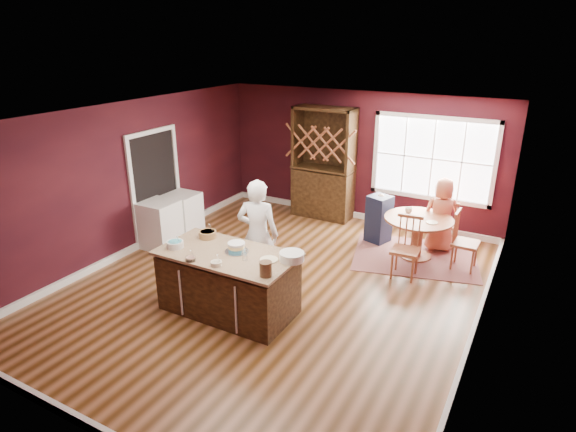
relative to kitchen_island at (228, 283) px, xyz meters
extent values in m
plane|color=brown|center=(0.24, 0.93, -0.44)|extent=(7.00, 7.00, 0.00)
plane|color=white|center=(0.24, 0.93, 2.26)|extent=(7.00, 7.00, 0.00)
plane|color=black|center=(0.24, 4.43, 0.91)|extent=(6.00, 0.00, 6.00)
plane|color=black|center=(0.24, -2.57, 0.91)|extent=(6.00, 0.00, 6.00)
plane|color=black|center=(-2.76, 0.93, 0.91)|extent=(0.00, 7.00, 7.00)
plane|color=black|center=(3.24, 0.93, 0.91)|extent=(0.00, 7.00, 7.00)
cube|color=black|center=(0.00, 0.00, -0.03)|extent=(1.87, 0.94, 0.83)
cube|color=tan|center=(0.00, 0.00, 0.46)|extent=(1.95, 1.02, 0.04)
cylinder|color=brown|center=(1.89, 3.07, -0.42)|extent=(0.56, 0.56, 0.04)
cylinder|color=brown|center=(1.89, 3.07, -0.08)|extent=(0.20, 0.20, 0.67)
cylinder|color=brown|center=(1.89, 3.07, 0.29)|extent=(1.19, 1.19, 0.04)
imported|color=white|center=(0.00, 0.81, 0.44)|extent=(0.74, 0.59, 1.77)
cylinder|color=white|center=(-0.75, -0.20, 0.53)|extent=(0.24, 0.24, 0.09)
cylinder|color=#A58048|center=(-0.56, 0.30, 0.53)|extent=(0.26, 0.26, 0.10)
cylinder|color=white|center=(-0.28, -0.44, 0.51)|extent=(0.14, 0.14, 0.05)
cylinder|color=beige|center=(0.11, -0.38, 0.51)|extent=(0.15, 0.15, 0.06)
cylinder|color=white|center=(0.35, -0.07, 0.55)|extent=(0.07, 0.07, 0.14)
cylinder|color=beige|center=(0.63, 0.08, 0.49)|extent=(0.25, 0.25, 0.02)
cylinder|color=silver|center=(0.90, 0.23, 0.54)|extent=(0.34, 0.34, 0.12)
cylinder|color=#4B2E22|center=(0.82, -0.31, 0.58)|extent=(0.16, 0.16, 0.19)
cube|color=brown|center=(1.89, 3.07, -0.43)|extent=(2.48, 2.13, 0.01)
imported|color=#C06849|center=(2.17, 3.60, 0.25)|extent=(0.78, 0.63, 1.37)
cylinder|color=beige|center=(2.15, 2.95, 0.32)|extent=(0.20, 0.20, 0.01)
imported|color=silver|center=(1.66, 3.23, 0.36)|extent=(0.16, 0.16, 0.10)
cube|color=black|center=(-0.46, 4.15, 0.74)|extent=(1.29, 0.54, 2.36)
cube|color=silver|center=(-2.40, 1.21, 0.01)|extent=(0.61, 0.59, 0.89)
cube|color=white|center=(-2.40, 1.85, -0.01)|extent=(0.59, 0.57, 0.86)
camera|label=1|loc=(3.66, -4.89, 3.34)|focal=30.00mm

